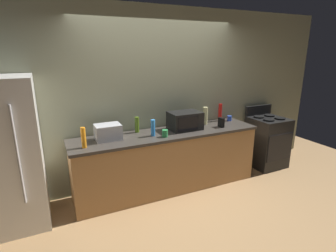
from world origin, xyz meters
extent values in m
plane|color=#A87F51|center=(0.00, 0.00, 0.00)|extent=(8.00, 8.00, 0.00)
cube|color=gray|center=(0.00, 0.81, 1.35)|extent=(6.40, 0.10, 2.70)
cube|color=#B27F4C|center=(0.00, 0.40, 0.43)|extent=(2.80, 0.60, 0.86)
cube|color=#38332D|center=(0.00, 0.40, 0.88)|extent=(2.84, 0.64, 0.04)
cube|color=white|center=(-2.05, 0.40, 0.90)|extent=(0.72, 0.70, 1.80)
cylinder|color=silver|center=(-1.91, 0.03, 1.00)|extent=(0.02, 0.02, 1.10)
cube|color=black|center=(2.00, 0.40, 0.45)|extent=(0.60, 0.60, 0.90)
cube|color=black|center=(2.00, 0.10, 0.45)|extent=(0.55, 0.02, 0.48)
cube|color=black|center=(2.00, 0.68, 0.99)|extent=(0.60, 0.04, 0.18)
cylinder|color=black|center=(1.87, 0.28, 0.91)|extent=(0.18, 0.18, 0.02)
cylinder|color=black|center=(2.13, 0.28, 0.91)|extent=(0.18, 0.18, 0.02)
cylinder|color=black|center=(1.87, 0.52, 0.91)|extent=(0.18, 0.18, 0.02)
cylinder|color=black|center=(2.13, 0.52, 0.91)|extent=(0.18, 0.18, 0.02)
cube|color=black|center=(0.31, 0.45, 1.04)|extent=(0.48, 0.34, 0.27)
cube|color=black|center=(0.27, 0.28, 1.04)|extent=(0.34, 0.01, 0.21)
cube|color=#B7BABF|center=(-0.87, 0.46, 1.01)|extent=(0.34, 0.26, 0.21)
cube|color=black|center=(0.88, 0.31, 0.98)|extent=(0.05, 0.11, 0.15)
cylinder|color=beige|center=(0.75, 0.56, 1.04)|extent=(0.08, 0.08, 0.28)
cylinder|color=red|center=(1.10, 0.64, 1.05)|extent=(0.06, 0.06, 0.29)
cylinder|color=orange|center=(-1.21, 0.27, 1.03)|extent=(0.06, 0.06, 0.26)
cylinder|color=#338CE5|center=(-0.26, 0.35, 1.02)|extent=(0.06, 0.06, 0.23)
cylinder|color=#4C6B19|center=(-0.41, 0.61, 1.02)|extent=(0.06, 0.06, 0.23)
cylinder|color=#2D8C47|center=(-0.12, 0.24, 0.95)|extent=(0.08, 0.08, 0.10)
cylinder|color=#2D4CB2|center=(1.25, 0.57, 0.94)|extent=(0.08, 0.08, 0.09)
camera|label=1|loc=(-1.58, -2.96, 2.07)|focal=28.25mm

